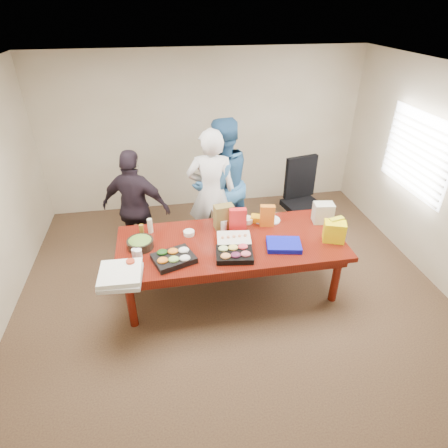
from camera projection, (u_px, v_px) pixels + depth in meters
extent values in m
cube|color=#47301E|center=(230.00, 288.00, 5.03)|extent=(5.50, 5.00, 0.02)
cube|color=white|center=(233.00, 74.00, 3.61)|extent=(5.50, 5.00, 0.02)
cube|color=beige|center=(204.00, 132.00, 6.42)|extent=(5.50, 0.04, 2.70)
cube|color=beige|center=(311.00, 389.00, 2.22)|extent=(5.50, 0.04, 2.70)
cube|color=beige|center=(444.00, 181.00, 4.73)|extent=(0.04, 5.00, 2.70)
cube|color=white|center=(416.00, 153.00, 5.15)|extent=(0.03, 1.40, 1.10)
cube|color=beige|center=(414.00, 153.00, 5.14)|extent=(0.04, 1.36, 1.00)
cube|color=#4C1C0F|center=(231.00, 265.00, 4.83)|extent=(2.80, 1.20, 0.75)
cube|color=black|center=(303.00, 203.00, 5.78)|extent=(0.74, 0.74, 1.23)
imported|color=silver|center=(212.00, 194.00, 5.31)|extent=(0.77, 0.59, 1.90)
imported|color=#2D6095|center=(221.00, 184.00, 5.52)|extent=(1.18, 1.09, 1.96)
imported|color=black|center=(136.00, 208.00, 5.19)|extent=(1.06, 0.74, 1.67)
cube|color=black|center=(174.00, 258.00, 4.27)|extent=(0.54, 0.48, 0.07)
cube|color=black|center=(234.00, 254.00, 4.34)|extent=(0.47, 0.39, 0.06)
cube|color=silver|center=(234.00, 240.00, 4.60)|extent=(0.45, 0.36, 0.07)
cylinder|color=black|center=(140.00, 244.00, 4.50)|extent=(0.39, 0.39, 0.10)
cube|color=#0B11B7|center=(284.00, 245.00, 4.51)|extent=(0.46, 0.38, 0.06)
cube|color=red|center=(238.00, 220.00, 4.77)|extent=(0.22, 0.11, 0.31)
cube|color=yellow|center=(335.00, 228.00, 4.65)|extent=(0.20, 0.11, 0.28)
cube|color=orange|center=(267.00, 216.00, 4.88)|extent=(0.20, 0.12, 0.30)
cylinder|color=silver|center=(224.00, 225.00, 4.83)|extent=(0.11, 0.11, 0.14)
cylinder|color=orange|center=(241.00, 219.00, 4.94)|extent=(0.07, 0.07, 0.16)
cylinder|color=brown|center=(142.00, 231.00, 4.67)|extent=(0.06, 0.06, 0.18)
cylinder|color=beige|center=(150.00, 226.00, 4.76)|extent=(0.08, 0.08, 0.20)
cube|color=orange|center=(260.00, 219.00, 5.02)|extent=(0.27, 0.21, 0.08)
cube|color=brown|center=(227.00, 216.00, 5.05)|extent=(0.29, 0.13, 0.12)
cube|color=brown|center=(224.00, 217.00, 4.83)|extent=(0.26, 0.18, 0.32)
cylinder|color=#B0341A|center=(131.00, 265.00, 4.12)|extent=(0.11, 0.11, 0.13)
cylinder|color=white|center=(138.00, 254.00, 4.30)|extent=(0.10, 0.10, 0.12)
cylinder|color=silver|center=(135.00, 253.00, 4.34)|extent=(0.09, 0.09, 0.10)
cube|color=silver|center=(121.00, 278.00, 3.99)|extent=(0.47, 0.47, 0.05)
cube|color=white|center=(120.00, 273.00, 3.98)|extent=(0.46, 0.46, 0.05)
cylinder|color=silver|center=(270.00, 220.00, 5.06)|extent=(0.34, 0.34, 0.02)
cylinder|color=silver|center=(261.00, 219.00, 5.08)|extent=(0.28, 0.28, 0.02)
cylinder|color=beige|center=(247.00, 220.00, 5.01)|extent=(0.17, 0.17, 0.07)
cylinder|color=white|center=(189.00, 233.00, 4.75)|extent=(0.16, 0.16, 0.06)
cube|color=beige|center=(323.00, 213.00, 4.97)|extent=(0.28, 0.22, 0.27)
cube|color=#FEE407|center=(334.00, 232.00, 4.59)|extent=(0.30, 0.25, 0.26)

